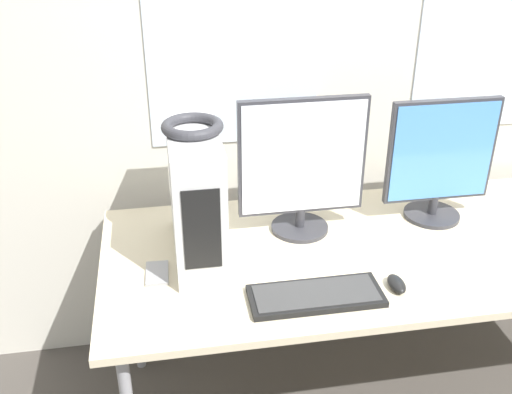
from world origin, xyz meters
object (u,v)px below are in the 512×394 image
(keyboard, at_px, (316,296))
(cell_phone, at_px, (157,273))
(monitor_right_near, at_px, (440,160))
(pc_tower, at_px, (196,195))
(headphones, at_px, (192,126))
(monitor_main, at_px, (302,165))
(mouse, at_px, (397,284))

(keyboard, bearing_deg, cell_phone, 156.14)
(monitor_right_near, distance_m, cell_phone, 1.14)
(pc_tower, height_order, headphones, headphones)
(headphones, distance_m, monitor_right_near, 0.97)
(monitor_main, xyz_separation_m, cell_phone, (-0.55, -0.21, -0.27))
(monitor_right_near, bearing_deg, pc_tower, -173.79)
(pc_tower, xyz_separation_m, monitor_main, (0.40, 0.09, 0.04))
(pc_tower, distance_m, monitor_main, 0.41)
(headphones, relative_size, keyboard, 0.47)
(pc_tower, distance_m, headphones, 0.25)
(mouse, bearing_deg, keyboard, -177.94)
(headphones, bearing_deg, mouse, -27.75)
(monitor_right_near, xyz_separation_m, cell_phone, (-1.09, -0.22, -0.24))
(monitor_main, distance_m, keyboard, 0.51)
(monitor_main, relative_size, mouse, 5.23)
(pc_tower, xyz_separation_m, monitor_right_near, (0.94, 0.10, 0.01))
(pc_tower, relative_size, monitor_right_near, 0.98)
(headphones, bearing_deg, keyboard, -44.23)
(monitor_right_near, bearing_deg, mouse, -126.45)
(mouse, distance_m, cell_phone, 0.80)
(headphones, relative_size, monitor_right_near, 0.42)
(monitor_main, bearing_deg, monitor_right_near, 0.92)
(headphones, height_order, cell_phone, headphones)
(pc_tower, bearing_deg, cell_phone, -142.72)
(monitor_main, xyz_separation_m, mouse, (0.23, -0.42, -0.25))
(pc_tower, relative_size, mouse, 4.74)
(headphones, distance_m, mouse, 0.84)
(pc_tower, bearing_deg, monitor_main, 13.27)
(headphones, xyz_separation_m, cell_phone, (-0.15, -0.12, -0.48))
(headphones, height_order, keyboard, headphones)
(monitor_right_near, bearing_deg, monitor_main, -179.08)
(headphones, xyz_separation_m, monitor_right_near, (0.94, 0.10, -0.24))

